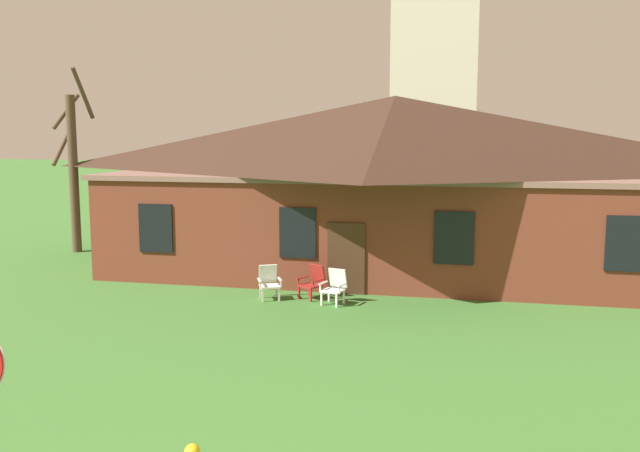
# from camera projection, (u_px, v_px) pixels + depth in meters

# --- Properties ---
(brick_building) EXTENTS (18.77, 10.40, 5.95)m
(brick_building) POSITION_uv_depth(u_px,v_px,m) (394.00, 179.00, 24.18)
(brick_building) COLOR brown
(brick_building) RESTS_ON ground
(dome_tower) EXTENTS (5.18, 5.18, 20.32)m
(dome_tower) POSITION_uv_depth(u_px,v_px,m) (436.00, 52.00, 39.77)
(dome_tower) COLOR beige
(dome_tower) RESTS_ON ground
(lawn_chair_by_porch) EXTENTS (0.81, 0.85, 0.96)m
(lawn_chair_by_porch) POSITION_uv_depth(u_px,v_px,m) (269.00, 281.00, 19.27)
(lawn_chair_by_porch) COLOR silver
(lawn_chair_by_porch) RESTS_ON ground
(lawn_chair_near_door) EXTENTS (0.82, 0.86, 0.96)m
(lawn_chair_near_door) POSITION_uv_depth(u_px,v_px,m) (313.00, 281.00, 19.32)
(lawn_chair_near_door) COLOR maroon
(lawn_chair_near_door) RESTS_ON ground
(lawn_chair_left_end) EXTENTS (0.74, 0.79, 0.96)m
(lawn_chair_left_end) POSITION_uv_depth(u_px,v_px,m) (335.00, 286.00, 18.72)
(lawn_chair_left_end) COLOR white
(lawn_chair_left_end) RESTS_ON ground
(bare_tree_beside_building) EXTENTS (1.50, 1.49, 7.12)m
(bare_tree_beside_building) POSITION_uv_depth(u_px,v_px,m) (73.00, 165.00, 26.50)
(bare_tree_beside_building) COLOR brown
(bare_tree_beside_building) RESTS_ON ground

